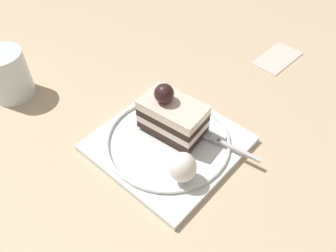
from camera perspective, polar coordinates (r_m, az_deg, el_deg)
ground_plane at (r=0.59m, az=-0.59°, el=-1.14°), size 2.40×2.40×0.00m
dessert_plate at (r=0.56m, az=-0.00°, el=-2.72°), size 0.23×0.23×0.02m
cake_slice at (r=0.55m, az=0.73°, el=1.83°), size 0.11×0.08×0.09m
whipped_cream_dollop at (r=0.49m, az=2.46°, el=-6.85°), size 0.04×0.04×0.05m
fork at (r=0.55m, az=9.50°, el=-2.97°), size 0.11×0.03×0.00m
drink_glass_near at (r=0.69m, az=-24.90°, el=7.36°), size 0.08×0.08×0.09m
folded_napkin at (r=0.78m, az=17.69°, el=10.70°), size 0.06×0.11×0.00m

